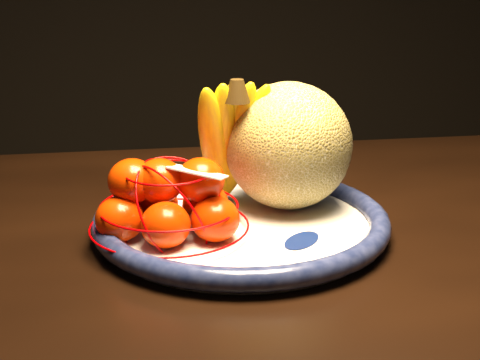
{
  "coord_description": "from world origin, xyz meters",
  "views": [
    {
      "loc": [
        -0.1,
        -0.85,
        1.14
      ],
      "look_at": [
        0.01,
        -0.02,
        0.87
      ],
      "focal_mm": 50.0,
      "sensor_mm": 36.0,
      "label": 1
    }
  ],
  "objects": [
    {
      "name": "dining_table",
      "position": [
        0.04,
        -0.06,
        0.71
      ],
      "size": [
        1.62,
        0.99,
        0.8
      ],
      "rotation": [
        0.0,
        0.0,
        0.02
      ],
      "color": "black",
      "rests_on": "ground"
    },
    {
      "name": "fruit_bowl",
      "position": [
        0.01,
        -0.03,
        0.81
      ],
      "size": [
        0.39,
        0.39,
        0.03
      ],
      "rotation": [
        0.0,
        0.0,
        0.27
      ],
      "color": "white",
      "rests_on": "dining_table"
    },
    {
      "name": "price_tag",
      "position": [
        -0.05,
        -0.08,
        0.9
      ],
      "size": [
        0.08,
        0.06,
        0.01
      ],
      "primitive_type": "cube",
      "rotation": [
        -0.14,
        0.1,
        -0.5
      ],
      "color": "white",
      "rests_on": "mandarin_bag"
    },
    {
      "name": "banana_bunch",
      "position": [
        0.0,
        0.03,
        0.92
      ],
      "size": [
        0.13,
        0.13,
        0.2
      ],
      "rotation": [
        0.0,
        0.0,
        0.17
      ],
      "color": "yellow",
      "rests_on": "fruit_bowl"
    },
    {
      "name": "cantaloupe",
      "position": [
        0.08,
        0.02,
        0.9
      ],
      "size": [
        0.18,
        0.18,
        0.18
      ],
      "primitive_type": "sphere",
      "color": "olive",
      "rests_on": "fruit_bowl"
    },
    {
      "name": "mandarin_bag",
      "position": [
        -0.08,
        -0.06,
        0.86
      ],
      "size": [
        0.25,
        0.25,
        0.13
      ],
      "rotation": [
        0.0,
        0.0,
        -0.29
      ],
      "color": "#E83103",
      "rests_on": "fruit_bowl"
    }
  ]
}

